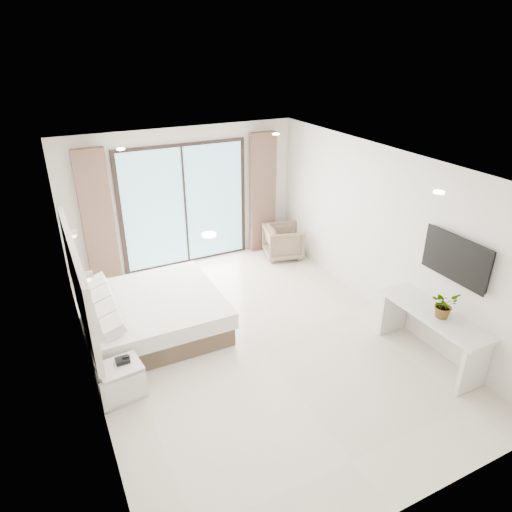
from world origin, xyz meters
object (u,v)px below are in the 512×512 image
object	(u,v)px
armchair	(283,240)
nightstand	(121,381)
bed	(152,314)
console_desk	(433,325)

from	to	relation	value
armchair	nightstand	bearing A→B (deg)	139.19
nightstand	armchair	size ratio (longest dim) A/B	0.76
bed	armchair	xyz separation A→B (m)	(3.14, 1.44, 0.07)
bed	console_desk	bearing A→B (deg)	-35.99
console_desk	armchair	size ratio (longest dim) A/B	2.22
bed	console_desk	world-z (taller)	console_desk
bed	armchair	size ratio (longest dim) A/B	2.74
bed	armchair	bearing A→B (deg)	24.57
nightstand	armchair	bearing A→B (deg)	28.06
console_desk	armchair	distance (m)	3.87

